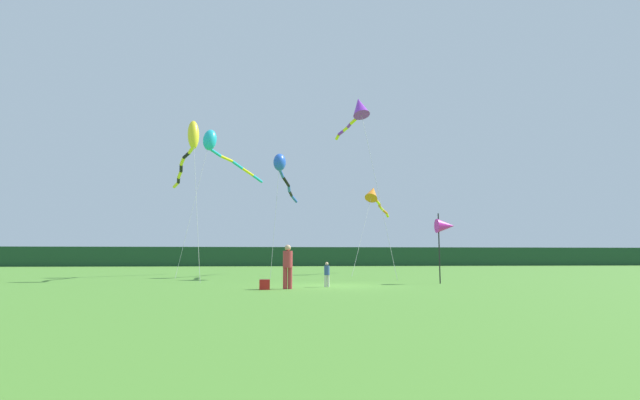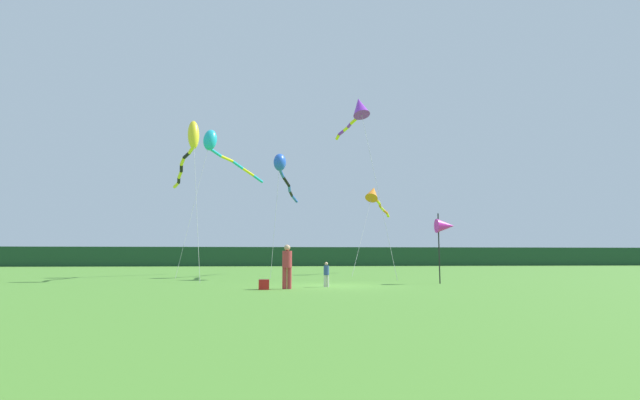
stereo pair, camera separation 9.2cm
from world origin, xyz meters
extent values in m
plane|color=#4C842D|center=(0.00, 0.00, 0.00)|extent=(120.00, 120.00, 0.00)
cube|color=#1E4228|center=(0.00, 45.00, 1.29)|extent=(108.00, 3.06, 2.57)
cylinder|color=#B23338|center=(-2.21, -1.86, 0.43)|extent=(0.18, 0.18, 0.86)
cylinder|color=#B23338|center=(-2.01, -1.86, 0.43)|extent=(0.18, 0.18, 0.86)
cylinder|color=#B23338|center=(-2.11, -1.86, 1.20)|extent=(0.39, 0.39, 0.68)
sphere|color=tan|center=(-2.11, -1.86, 1.66)|extent=(0.25, 0.25, 0.25)
cylinder|color=silver|center=(-0.44, -0.75, 0.26)|extent=(0.11, 0.11, 0.51)
cylinder|color=silver|center=(-0.32, -0.75, 0.26)|extent=(0.11, 0.11, 0.51)
cylinder|color=#334C8C|center=(-0.38, -0.75, 0.71)|extent=(0.23, 0.23, 0.40)
sphere|color=tan|center=(-0.38, -0.75, 0.99)|extent=(0.15, 0.15, 0.15)
cube|color=red|center=(-3.03, -2.12, 0.20)|extent=(0.41, 0.39, 0.40)
cylinder|color=black|center=(5.38, 1.26, 1.71)|extent=(0.06, 0.06, 3.42)
cone|color=#E026B2|center=(5.73, 1.26, 2.80)|extent=(0.90, 0.70, 0.70)
cylinder|color=#B2B2B2|center=(-7.77, 9.45, 4.62)|extent=(1.40, 3.19, 9.24)
ellipsoid|color=#1EB7CC|center=(-7.08, 11.03, 9.23)|extent=(1.31, 1.45, 1.66)
cylinder|color=#1EB7CC|center=(-6.77, 11.57, 8.49)|extent=(0.82, 1.22, 0.47)
cylinder|color=yellow|center=(-6.09, 12.62, 8.28)|extent=(0.91, 1.15, 0.36)
cylinder|color=#1EB7CC|center=(-5.39, 13.65, 8.04)|extent=(0.86, 1.21, 0.51)
cylinder|color=yellow|center=(-4.68, 14.68, 7.71)|extent=(0.96, 1.16, 0.55)
cylinder|color=#1EB7CC|center=(-3.97, 15.70, 7.36)|extent=(0.86, 1.21, 0.52)
cylinder|color=#B2B2B2|center=(-2.58, 8.91, 3.76)|extent=(0.54, 1.74, 7.52)
ellipsoid|color=blue|center=(-2.32, 9.76, 7.52)|extent=(1.10, 1.32, 1.29)
cylinder|color=blue|center=(-2.19, 10.44, 6.91)|extent=(0.46, 1.43, 0.47)
cylinder|color=black|center=(-1.84, 11.76, 6.56)|extent=(0.66, 1.42, 0.62)
cylinder|color=blue|center=(-1.57, 13.10, 6.25)|extent=(0.29, 1.41, 0.39)
cylinder|color=black|center=(-1.41, 14.46, 6.07)|extent=(0.42, 1.41, 0.37)
cylinder|color=blue|center=(-1.08, 15.79, 5.83)|extent=(0.64, 1.41, 0.51)
cylinder|color=#B2B2B2|center=(3.61, 11.67, 3.05)|extent=(2.38, 4.33, 6.12)
cone|color=orange|center=(4.78, 13.82, 6.11)|extent=(1.55, 1.75, 1.49)
cylinder|color=orange|center=(5.00, 14.09, 5.62)|extent=(0.61, 0.68, 0.28)
cylinder|color=yellow|center=(5.39, 14.66, 5.49)|extent=(0.53, 0.74, 0.36)
cylinder|color=orange|center=(5.65, 15.29, 5.34)|extent=(0.40, 0.76, 0.34)
cylinder|color=yellow|center=(5.94, 15.91, 5.15)|extent=(0.59, 0.74, 0.43)
cylinder|color=orange|center=(6.35, 16.47, 4.93)|extent=(0.61, 0.71, 0.38)
cylinder|color=yellow|center=(6.70, 17.06, 4.73)|extent=(0.48, 0.77, 0.41)
cylinder|color=#B2B2B2|center=(3.41, 6.02, 5.44)|extent=(1.31, 3.72, 10.89)
cone|color=purple|center=(2.77, 7.87, 10.88)|extent=(1.50, 1.73, 1.57)
cylinder|color=purple|center=(2.70, 8.15, 10.31)|extent=(0.34, 0.65, 0.31)
cylinder|color=yellow|center=(2.49, 8.68, 10.15)|extent=(0.49, 0.66, 0.38)
cylinder|color=purple|center=(2.30, 9.22, 10.02)|extent=(0.29, 0.63, 0.27)
cylinder|color=yellow|center=(2.15, 9.78, 9.93)|extent=(0.40, 0.65, 0.31)
cylinder|color=purple|center=(1.92, 10.30, 9.80)|extent=(0.47, 0.65, 0.34)
cylinder|color=yellow|center=(1.73, 10.84, 9.64)|extent=(0.31, 0.66, 0.37)
cylinder|color=#B2B2B2|center=(-6.84, 4.60, 4.14)|extent=(1.05, 2.81, 8.29)
ellipsoid|color=yellow|center=(-7.34, 5.99, 8.28)|extent=(0.96, 1.18, 1.88)
cylinder|color=yellow|center=(-7.51, 6.38, 7.49)|extent=(0.53, 0.90, 0.36)
cylinder|color=black|center=(-7.90, 7.14, 7.33)|extent=(0.63, 0.86, 0.35)
cylinder|color=yellow|center=(-8.27, 7.90, 7.11)|extent=(0.51, 0.93, 0.47)
cylinder|color=black|center=(-8.50, 8.72, 6.83)|extent=(0.36, 0.93, 0.46)
cylinder|color=yellow|center=(-8.72, 9.54, 6.56)|extent=(0.50, 0.93, 0.47)
cylinder|color=black|center=(-8.95, 10.35, 6.32)|extent=(0.37, 0.92, 0.39)
cylinder|color=yellow|center=(-9.24, 11.14, 6.12)|extent=(0.62, 0.88, 0.40)
camera|label=1|loc=(-2.75, -21.43, 1.31)|focal=26.74mm
camera|label=2|loc=(-2.66, -21.43, 1.31)|focal=26.74mm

